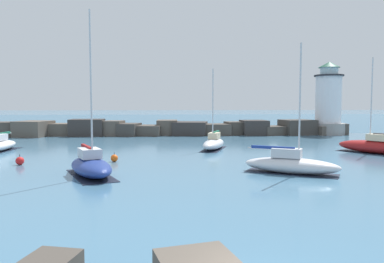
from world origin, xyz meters
TOP-DOWN VIEW (x-y plane):
  - open_sea_beyond at (0.00, 110.25)m, footprint 400.00×116.00m
  - breakwater_jetty at (0.21, 49.99)m, footprint 55.15×7.09m
  - lighthouse at (24.32, 49.45)m, footprint 5.36×5.36m
  - sailboat_moored_0 at (6.64, 16.97)m, footprint 6.68×4.95m
  - sailboat_moored_1 at (3.28, 31.35)m, footprint 3.88×6.53m
  - sailboat_moored_2 at (-7.14, 17.30)m, footprint 4.55×6.67m
  - sailboat_moored_4 at (18.66, 26.55)m, footprint 6.09×7.50m
  - mooring_buoy_orange_near at (-13.60, 22.35)m, footprint 0.65×0.65m
  - mooring_buoy_far_side at (-6.31, 23.39)m, footprint 0.61×0.61m

SIDE VIEW (x-z plane):
  - open_sea_beyond at x=0.00m, z-range 0.00..0.01m
  - mooring_buoy_far_side at x=-6.31m, z-range -0.10..0.71m
  - mooring_buoy_orange_near at x=-13.60m, z-range -0.10..0.75m
  - sailboat_moored_0 at x=6.64m, z-range -3.84..5.15m
  - sailboat_moored_1 at x=3.28m, z-range -3.60..4.94m
  - sailboat_moored_2 at x=-7.14m, z-range -4.77..6.17m
  - sailboat_moored_4 at x=18.66m, z-range -3.97..5.42m
  - breakwater_jetty at x=0.21m, z-range -0.23..2.31m
  - lighthouse at x=24.32m, z-range -0.88..10.65m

